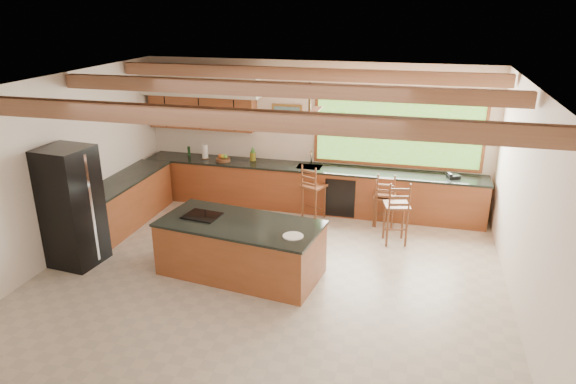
# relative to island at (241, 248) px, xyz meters

# --- Properties ---
(ground) EXTENTS (7.20, 7.20, 0.00)m
(ground) POSITION_rel_island_xyz_m (0.47, 0.03, -0.44)
(ground) COLOR #BAAE9A
(ground) RESTS_ON ground
(room_shell) EXTENTS (7.27, 6.54, 3.02)m
(room_shell) POSITION_rel_island_xyz_m (0.30, 0.68, 1.77)
(room_shell) COLOR #F2E2D1
(room_shell) RESTS_ON ground
(counter_run) EXTENTS (7.12, 3.10, 1.23)m
(counter_run) POSITION_rel_island_xyz_m (-0.35, 2.55, 0.02)
(counter_run) COLOR brown
(counter_run) RESTS_ON ground
(island) EXTENTS (2.65, 1.51, 0.89)m
(island) POSITION_rel_island_xyz_m (0.00, 0.00, 0.00)
(island) COLOR brown
(island) RESTS_ON ground
(refrigerator) EXTENTS (0.84, 0.82, 1.97)m
(refrigerator) POSITION_rel_island_xyz_m (-2.75, -0.32, 0.54)
(refrigerator) COLOR black
(refrigerator) RESTS_ON ground
(bar_stool_a) EXTENTS (0.53, 0.53, 1.13)m
(bar_stool_a) POSITION_rel_island_xyz_m (0.66, 2.42, 0.23)
(bar_stool_a) COLOR brown
(bar_stool_a) RESTS_ON ground
(bar_stool_b) EXTENTS (0.39, 0.39, 1.09)m
(bar_stool_b) POSITION_rel_island_xyz_m (2.06, 2.42, 0.20)
(bar_stool_b) COLOR brown
(bar_stool_b) RESTS_ON ground
(bar_stool_c) EXTENTS (0.36, 0.36, 0.96)m
(bar_stool_c) POSITION_rel_island_xyz_m (2.00, 2.43, 0.13)
(bar_stool_c) COLOR brown
(bar_stool_c) RESTS_ON ground
(bar_stool_d) EXTENTS (0.51, 0.51, 1.19)m
(bar_stool_d) POSITION_rel_island_xyz_m (2.30, 1.68, 0.26)
(bar_stool_d) COLOR brown
(bar_stool_d) RESTS_ON ground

